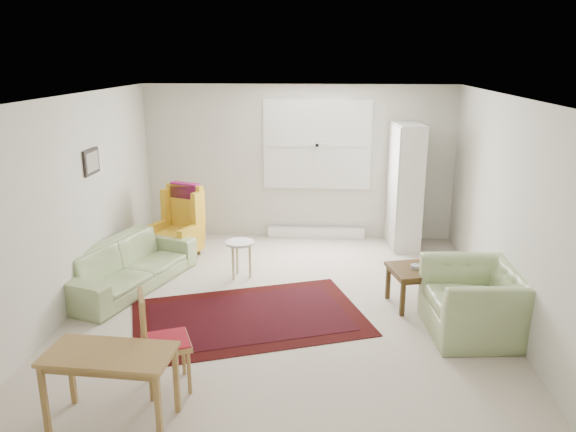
# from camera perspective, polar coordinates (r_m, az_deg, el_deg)

# --- Properties ---
(room) EXTENTS (5.04, 5.54, 2.51)m
(room) POSITION_cam_1_polar(r_m,az_deg,el_deg) (6.67, 0.11, 1.49)
(room) COLOR beige
(room) RESTS_ON ground
(rug) EXTENTS (3.02, 2.45, 0.03)m
(rug) POSITION_cam_1_polar(r_m,az_deg,el_deg) (6.62, -3.99, -10.15)
(rug) COLOR black
(rug) RESTS_ON ground
(sofa) EXTENTS (1.43, 2.23, 0.84)m
(sofa) POSITION_cam_1_polar(r_m,az_deg,el_deg) (7.57, -16.02, -3.99)
(sofa) COLOR #93A76F
(sofa) RESTS_ON ground
(armchair) EXTENTS (1.09, 1.23, 0.89)m
(armchair) POSITION_cam_1_polar(r_m,az_deg,el_deg) (6.43, 18.65, -7.60)
(armchair) COLOR #93A76F
(armchair) RESTS_ON ground
(wingback_chair) EXTENTS (0.82, 0.85, 1.09)m
(wingback_chair) POSITION_cam_1_polar(r_m,az_deg,el_deg) (8.48, -11.36, -0.64)
(wingback_chair) COLOR gold
(wingback_chair) RESTS_ON ground
(coffee_table) EXTENTS (0.72, 0.72, 0.48)m
(coffee_table) POSITION_cam_1_polar(r_m,az_deg,el_deg) (6.98, 12.75, -7.02)
(coffee_table) COLOR #473015
(coffee_table) RESTS_ON ground
(stool) EXTENTS (0.42, 0.42, 0.52)m
(stool) POSITION_cam_1_polar(r_m,az_deg,el_deg) (7.68, -4.89, -4.39)
(stool) COLOR white
(stool) RESTS_ON ground
(cabinet) EXTENTS (0.49, 0.82, 1.94)m
(cabinet) POSITION_cam_1_polar(r_m,az_deg,el_deg) (8.89, 11.83, 2.94)
(cabinet) COLOR silver
(cabinet) RESTS_ON ground
(desk) EXTENTS (1.05, 0.57, 0.65)m
(desk) POSITION_cam_1_polar(r_m,az_deg,el_deg) (4.98, -17.42, -16.32)
(desk) COLOR #9F7940
(desk) RESTS_ON ground
(desk_chair) EXTENTS (0.54, 0.54, 0.94)m
(desk_chair) POSITION_cam_1_polar(r_m,az_deg,el_deg) (5.25, -12.29, -12.24)
(desk_chair) COLOR #9F7940
(desk_chair) RESTS_ON ground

